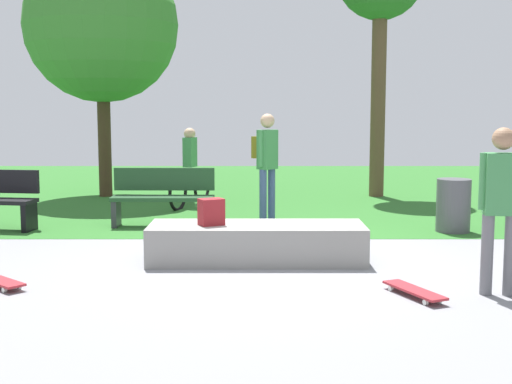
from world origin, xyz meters
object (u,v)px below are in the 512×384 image
object	(u,v)px
tree_broad_elm	(101,26)
trash_bin	(453,205)
skateboard_by_ledge	(414,290)
park_bench_by_oak	(163,196)
pedestrian_with_backpack	(266,156)
cyclist_on_bicycle	(190,173)
concrete_ledge	(256,243)
skater_performing_trick	(500,198)
backpack_on_ledge	(211,212)

from	to	relation	value
tree_broad_elm	trash_bin	bearing A→B (deg)	-34.61
skateboard_by_ledge	park_bench_by_oak	size ratio (longest dim) A/B	0.51
pedestrian_with_backpack	cyclist_on_bicycle	xyz separation A→B (m)	(-1.42, 1.72, -0.43)
park_bench_by_oak	cyclist_on_bicycle	xyz separation A→B (m)	(0.21, 2.25, 0.15)
concrete_ledge	skater_performing_trick	xyz separation A→B (m)	(2.39, -1.52, 0.74)
pedestrian_with_backpack	skater_performing_trick	bearing A→B (deg)	-64.10
skater_performing_trick	cyclist_on_bicycle	xyz separation A→B (m)	(-3.65, 6.31, -0.33)
backpack_on_ledge	trash_bin	xyz separation A→B (m)	(3.50, 2.07, -0.21)
tree_broad_elm	backpack_on_ledge	bearing A→B (deg)	-67.19
trash_bin	cyclist_on_bicycle	bearing A→B (deg)	146.63
park_bench_by_oak	concrete_ledge	bearing A→B (deg)	-59.90
skater_performing_trick	concrete_ledge	bearing A→B (deg)	147.51
skater_performing_trick	tree_broad_elm	size ratio (longest dim) A/B	0.32
trash_bin	concrete_ledge	bearing A→B (deg)	-145.80
skateboard_by_ledge	park_bench_by_oak	distance (m)	5.14
pedestrian_with_backpack	cyclist_on_bicycle	distance (m)	2.28
skater_performing_trick	skateboard_by_ledge	distance (m)	1.24
trash_bin	pedestrian_with_backpack	xyz separation A→B (m)	(-2.80, 1.06, 0.66)
skater_performing_trick	cyclist_on_bicycle	bearing A→B (deg)	120.05
concrete_ledge	cyclist_on_bicycle	bearing A→B (deg)	104.76
concrete_ledge	trash_bin	size ratio (longest dim) A/B	3.25
backpack_on_ledge	skateboard_by_ledge	distance (m)	2.66
trash_bin	cyclist_on_bicycle	distance (m)	5.06
park_bench_by_oak	skater_performing_trick	bearing A→B (deg)	-46.45
concrete_ledge	backpack_on_ledge	world-z (taller)	backpack_on_ledge
concrete_ledge	pedestrian_with_backpack	size ratio (longest dim) A/B	1.47
backpack_on_ledge	trash_bin	distance (m)	4.07
backpack_on_ledge	skater_performing_trick	size ratio (longest dim) A/B	0.19
skater_performing_trick	trash_bin	bearing A→B (deg)	80.84
concrete_ledge	backpack_on_ledge	xyz separation A→B (m)	(-0.54, -0.06, 0.39)
backpack_on_ledge	trash_bin	world-z (taller)	trash_bin
skater_performing_trick	trash_bin	world-z (taller)	skater_performing_trick
pedestrian_with_backpack	concrete_ledge	bearing A→B (deg)	-93.00
concrete_ledge	park_bench_by_oak	world-z (taller)	park_bench_by_oak
backpack_on_ledge	cyclist_on_bicycle	xyz separation A→B (m)	(-0.72, 4.84, 0.02)
trash_bin	park_bench_by_oak	bearing A→B (deg)	173.16
skater_performing_trick	skateboard_by_ledge	world-z (taller)	skater_performing_trick
tree_broad_elm	trash_bin	world-z (taller)	tree_broad_elm
concrete_ledge	park_bench_by_oak	size ratio (longest dim) A/B	1.62
concrete_ledge	skater_performing_trick	bearing A→B (deg)	-32.49
skateboard_by_ledge	tree_broad_elm	world-z (taller)	tree_broad_elm
concrete_ledge	skater_performing_trick	world-z (taller)	skater_performing_trick
skateboard_by_ledge	backpack_on_ledge	bearing A→B (deg)	143.61
pedestrian_with_backpack	cyclist_on_bicycle	world-z (taller)	pedestrian_with_backpack
backpack_on_ledge	pedestrian_with_backpack	xyz separation A→B (m)	(0.71, 3.12, 0.45)
skateboard_by_ledge	cyclist_on_bicycle	xyz separation A→B (m)	(-2.81, 6.39, 0.57)
concrete_ledge	tree_broad_elm	bearing A→B (deg)	117.08
skater_performing_trick	tree_broad_elm	world-z (taller)	tree_broad_elm
backpack_on_ledge	cyclist_on_bicycle	world-z (taller)	cyclist_on_bicycle
skateboard_by_ledge	cyclist_on_bicycle	world-z (taller)	cyclist_on_bicycle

